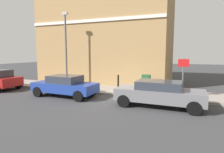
{
  "coord_description": "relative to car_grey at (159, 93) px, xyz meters",
  "views": [
    {
      "loc": [
        -10.59,
        -3.55,
        2.77
      ],
      "look_at": [
        0.93,
        1.17,
        1.2
      ],
      "focal_mm": 30.11,
      "sensor_mm": 36.0,
      "label": 1
    }
  ],
  "objects": [
    {
      "name": "ground",
      "position": [
        0.91,
        2.2,
        -0.72
      ],
      "size": [
        80.0,
        80.0,
        0.0
      ],
      "primitive_type": "plane",
      "color": "#38383A"
    },
    {
      "name": "street_sign",
      "position": [
        1.82,
        -1.07,
        0.94
      ],
      "size": [
        0.08,
        0.6,
        2.3
      ],
      "color": "#59595B",
      "rests_on": "sidewalk"
    },
    {
      "name": "car_blue",
      "position": [
        0.09,
        5.9,
        -0.01
      ],
      "size": [
        1.85,
        4.17,
        1.35
      ],
      "rotation": [
        0.0,
        0.0,
        1.55
      ],
      "color": "navy",
      "rests_on": "ground"
    },
    {
      "name": "lamppost",
      "position": [
        2.71,
        7.63,
        2.58
      ],
      "size": [
        0.2,
        0.44,
        5.72
      ],
      "color": "#59595B",
      "rests_on": "sidewalk"
    },
    {
      "name": "corner_building",
      "position": [
        7.45,
        6.1,
        3.51
      ],
      "size": [
        6.78,
        11.79,
        8.46
      ],
      "color": "#9E7A4C",
      "rests_on": "ground"
    },
    {
      "name": "sidewalk",
      "position": [
        2.72,
        8.2,
        -0.65
      ],
      "size": [
        2.77,
        30.0,
        0.15
      ],
      "primitive_type": "cube",
      "color": "gray",
      "rests_on": "ground"
    },
    {
      "name": "bollard_near_cabinet",
      "position": [
        2.99,
        3.35,
        -0.02
      ],
      "size": [
        0.14,
        0.14,
        1.04
      ],
      "color": "black",
      "rests_on": "sidewalk"
    },
    {
      "name": "car_grey",
      "position": [
        0.0,
        0.0,
        0.0
      ],
      "size": [
        1.79,
        4.42,
        1.34
      ],
      "rotation": [
        0.0,
        0.0,
        1.57
      ],
      "color": "slate",
      "rests_on": "ground"
    },
    {
      "name": "utility_cabinet",
      "position": [
        2.89,
        1.29,
        -0.04
      ],
      "size": [
        0.46,
        0.61,
        1.15
      ],
      "color": "#1E4C28",
      "rests_on": "sidewalk"
    }
  ]
}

